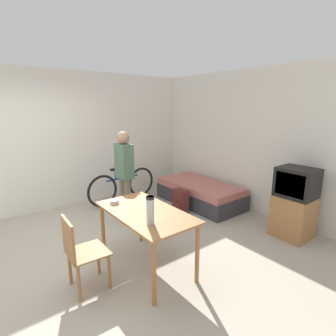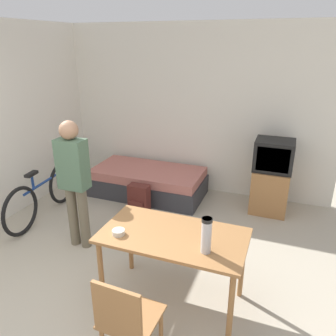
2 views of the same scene
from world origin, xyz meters
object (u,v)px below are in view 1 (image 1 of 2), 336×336
object	(u,v)px
person_standing	(124,170)
dining_table	(146,218)
daybed	(200,193)
thermos_flask	(150,209)
backpack	(180,202)
wooden_chair	(80,250)
bicycle	(123,186)
tv	(294,204)
mate_bowl	(114,202)

from	to	relation	value
person_standing	dining_table	bearing A→B (deg)	-19.03
daybed	thermos_flask	world-z (taller)	thermos_flask
thermos_flask	backpack	world-z (taller)	thermos_flask
dining_table	wooden_chair	xyz separation A→B (m)	(-0.08, -0.80, -0.18)
wooden_chair	bicycle	distance (m)	2.83
tv	thermos_flask	world-z (taller)	tv
wooden_chair	backpack	size ratio (longest dim) A/B	1.88
tv	mate_bowl	size ratio (longest dim) A/B	9.51
mate_bowl	backpack	distance (m)	1.85
tv	bicycle	world-z (taller)	tv
daybed	bicycle	xyz separation A→B (m)	(-1.11, -1.22, 0.12)
person_standing	mate_bowl	world-z (taller)	person_standing
daybed	thermos_flask	bearing A→B (deg)	-55.78
tv	backpack	size ratio (longest dim) A/B	2.42
daybed	wooden_chair	xyz separation A→B (m)	(1.13, -2.94, 0.27)
daybed	wooden_chair	world-z (taller)	wooden_chair
bicycle	backpack	xyz separation A→B (m)	(1.26, 0.56, -0.12)
bicycle	thermos_flask	xyz separation A→B (m)	(2.67, -1.08, 0.59)
backpack	bicycle	bearing A→B (deg)	-156.05
mate_bowl	dining_table	bearing A→B (deg)	21.34
mate_bowl	bicycle	bearing A→B (deg)	149.37
thermos_flask	backpack	size ratio (longest dim) A/B	0.70
person_standing	mate_bowl	xyz separation A→B (m)	(0.95, -0.67, -0.14)
daybed	bicycle	world-z (taller)	bicycle
daybed	tv	size ratio (longest dim) A/B	1.66
dining_table	mate_bowl	bearing A→B (deg)	-158.66
bicycle	thermos_flask	bearing A→B (deg)	-21.95
wooden_chair	backpack	bearing A→B (deg)	113.36
tv	wooden_chair	bearing A→B (deg)	-104.60
backpack	wooden_chair	bearing A→B (deg)	-66.64
daybed	tv	world-z (taller)	tv
dining_table	bicycle	distance (m)	2.52
daybed	dining_table	xyz separation A→B (m)	(1.22, -2.14, 0.45)
person_standing	thermos_flask	size ratio (longest dim) A/B	5.01
daybed	mate_bowl	xyz separation A→B (m)	(0.75, -2.32, 0.57)
tv	person_standing	distance (m)	2.80
person_standing	backpack	bearing A→B (deg)	70.79
dining_table	person_standing	size ratio (longest dim) A/B	0.84
daybed	backpack	bearing A→B (deg)	-77.30
daybed	mate_bowl	size ratio (longest dim) A/B	15.76
dining_table	wooden_chair	bearing A→B (deg)	-96.06
dining_table	daybed	bearing A→B (deg)	119.64
bicycle	wooden_chair	bearing A→B (deg)	-37.51
person_standing	tv	bearing A→B (deg)	39.92
person_standing	mate_bowl	distance (m)	1.17
thermos_flask	tv	bearing A→B (deg)	81.31
daybed	bicycle	size ratio (longest dim) A/B	1.12
dining_table	backpack	size ratio (longest dim) A/B	2.92
backpack	dining_table	bearing A→B (deg)	-54.12
mate_bowl	daybed	bearing A→B (deg)	107.96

